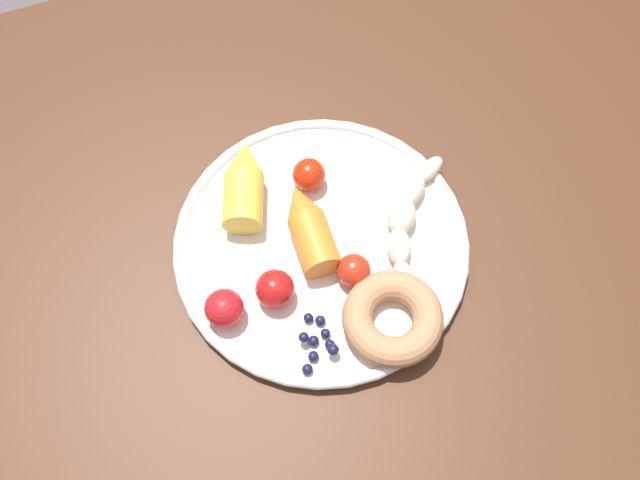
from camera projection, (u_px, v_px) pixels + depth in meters
ground_plane at (305, 401)px, 1.39m from camera, size 6.00×6.00×0.00m
dining_table at (295, 282)px, 0.82m from camera, size 1.28×0.92×0.70m
plate at (320, 241)px, 0.75m from camera, size 0.32×0.32×0.02m
banana at (407, 218)px, 0.75m from camera, size 0.11×0.15×0.03m
carrot_orange at (309, 227)px, 0.73m from camera, size 0.05×0.10×0.04m
carrot_yellow at (244, 183)px, 0.75m from camera, size 0.08×0.11×0.04m
donut at (393, 318)px, 0.69m from camera, size 0.13×0.13×0.03m
blueberry_pile at (317, 342)px, 0.69m from camera, size 0.04×0.06×0.02m
tomato_near at (275, 289)px, 0.70m from camera, size 0.04×0.04×0.04m
tomato_mid at (354, 270)px, 0.71m from camera, size 0.04×0.04×0.04m
tomato_far at (309, 175)px, 0.76m from camera, size 0.04×0.04×0.04m
tomato_extra at (224, 308)px, 0.69m from camera, size 0.04×0.04×0.04m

